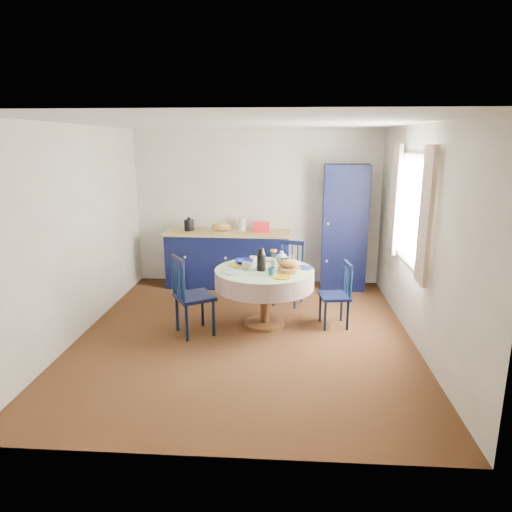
% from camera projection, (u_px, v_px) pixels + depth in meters
% --- Properties ---
extents(floor, '(4.50, 4.50, 0.00)m').
position_uv_depth(floor, '(245.00, 334.00, 5.60)').
color(floor, black).
rests_on(floor, ground).
extents(ceiling, '(4.50, 4.50, 0.00)m').
position_uv_depth(ceiling, '(244.00, 123.00, 4.99)').
color(ceiling, white).
rests_on(ceiling, wall_back).
extents(wall_back, '(4.00, 0.02, 2.50)m').
position_uv_depth(wall_back, '(257.00, 208.00, 7.47)').
color(wall_back, silver).
rests_on(wall_back, floor).
extents(wall_left, '(0.02, 4.50, 2.50)m').
position_uv_depth(wall_left, '(77.00, 232.00, 5.42)').
color(wall_left, silver).
rests_on(wall_left, floor).
extents(wall_right, '(0.02, 4.50, 2.50)m').
position_uv_depth(wall_right, '(420.00, 237.00, 5.16)').
color(wall_right, silver).
rests_on(wall_right, floor).
extents(window, '(0.10, 1.74, 1.45)m').
position_uv_depth(window, '(411.00, 209.00, 5.39)').
color(window, white).
rests_on(window, wall_right).
extents(kitchen_counter, '(2.03, 0.67, 1.14)m').
position_uv_depth(kitchen_counter, '(228.00, 258.00, 7.41)').
color(kitchen_counter, black).
rests_on(kitchen_counter, floor).
extents(pantry_cabinet, '(0.72, 0.53, 1.97)m').
position_uv_depth(pantry_cabinet, '(344.00, 227.00, 7.20)').
color(pantry_cabinet, black).
rests_on(pantry_cabinet, floor).
extents(dining_table, '(1.24, 1.24, 1.03)m').
position_uv_depth(dining_table, '(265.00, 278.00, 5.72)').
color(dining_table, '#503717').
rests_on(dining_table, floor).
extents(chair_left, '(0.59, 0.60, 0.99)m').
position_uv_depth(chair_left, '(191.00, 295.00, 5.50)').
color(chair_left, black).
rests_on(chair_left, floor).
extents(chair_far, '(0.51, 0.50, 0.91)m').
position_uv_depth(chair_far, '(289.00, 273.00, 6.59)').
color(chair_far, black).
rests_on(chair_far, floor).
extents(chair_right, '(0.40, 0.42, 0.83)m').
position_uv_depth(chair_right, '(337.00, 294.00, 5.77)').
color(chair_right, black).
rests_on(chair_right, floor).
extents(mug_a, '(0.11, 0.11, 0.09)m').
position_uv_depth(mug_a, '(246.00, 265.00, 5.71)').
color(mug_a, silver).
rests_on(mug_a, dining_table).
extents(mug_b, '(0.10, 0.10, 0.09)m').
position_uv_depth(mug_b, '(272.00, 271.00, 5.43)').
color(mug_b, '#2D6471').
rests_on(mug_b, dining_table).
extents(mug_c, '(0.11, 0.11, 0.09)m').
position_uv_depth(mug_c, '(285.00, 262.00, 5.88)').
color(mug_c, black).
rests_on(mug_c, dining_table).
extents(mug_d, '(0.09, 0.09, 0.09)m').
position_uv_depth(mug_d, '(253.00, 259.00, 5.99)').
color(mug_d, silver).
rests_on(mug_d, dining_table).
extents(cobalt_bowl, '(0.24, 0.24, 0.06)m').
position_uv_depth(cobalt_bowl, '(244.00, 262.00, 5.93)').
color(cobalt_bowl, navy).
rests_on(cobalt_bowl, dining_table).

